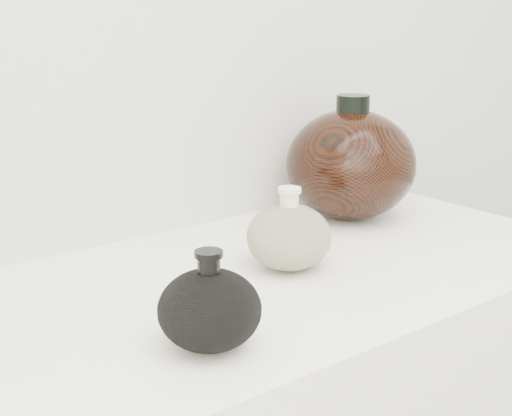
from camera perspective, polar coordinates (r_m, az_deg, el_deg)
black_gourd_vase at (r=0.77m, az=-3.73°, el=-8.06°), size 0.15×0.15×0.11m
cream_gourd_vase at (r=1.00m, az=2.64°, el=-2.26°), size 0.15×0.15×0.12m
right_round_pot at (r=1.24m, az=7.59°, el=3.52°), size 0.29×0.29×0.21m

